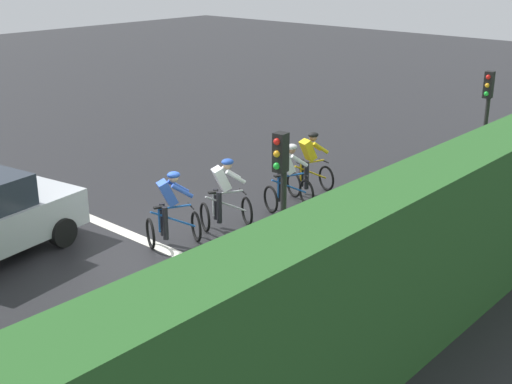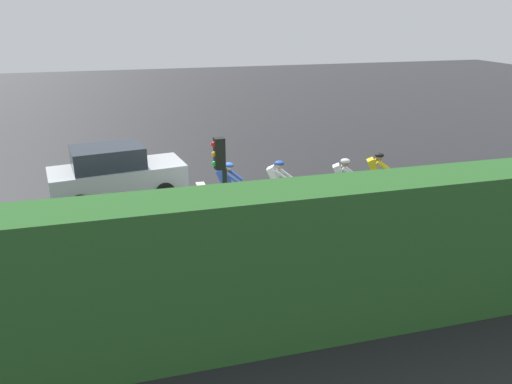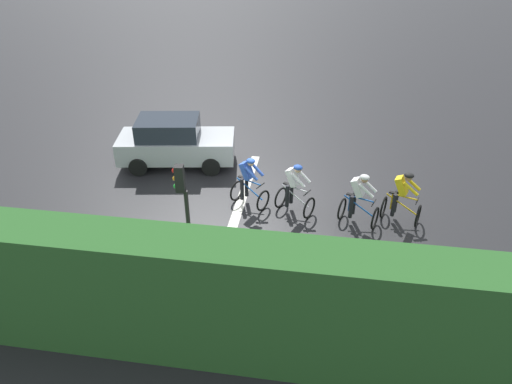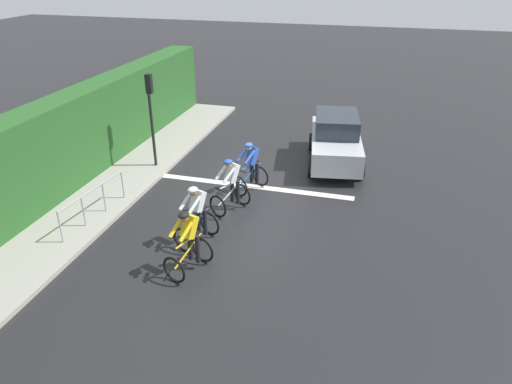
% 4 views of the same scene
% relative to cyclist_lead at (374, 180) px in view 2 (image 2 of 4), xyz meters
% --- Properties ---
extents(ground_plane, '(80.00, 80.00, 0.00)m').
position_rel_cyclist_lead_xyz_m(ground_plane, '(-0.01, -4.80, -0.80)').
color(ground_plane, black).
extents(sidewalk_kerb, '(2.80, 20.36, 0.12)m').
position_rel_cyclist_lead_xyz_m(sidewalk_kerb, '(4.40, -2.80, -0.74)').
color(sidewalk_kerb, '#9E998E').
rests_on(sidewalk_kerb, ground).
extents(stone_wall_low, '(0.44, 20.36, 0.61)m').
position_rel_cyclist_lead_xyz_m(stone_wall_low, '(5.30, -2.80, -0.49)').
color(stone_wall_low, gray).
rests_on(stone_wall_low, ground).
extents(hedge_wall, '(1.10, 20.36, 2.92)m').
position_rel_cyclist_lead_xyz_m(hedge_wall, '(5.60, -2.80, 0.66)').
color(hedge_wall, '#265623').
rests_on(hedge_wall, ground).
extents(road_marking_stop_line, '(7.00, 0.30, 0.01)m').
position_rel_cyclist_lead_xyz_m(road_marking_stop_line, '(-0.01, -4.87, -0.79)').
color(road_marking_stop_line, silver).
rests_on(road_marking_stop_line, ground).
extents(cyclist_lead, '(0.99, 1.24, 1.66)m').
position_rel_cyclist_lead_xyz_m(cyclist_lead, '(0.00, 0.00, 0.00)').
color(cyclist_lead, black).
rests_on(cyclist_lead, ground).
extents(cyclist_second, '(1.02, 1.25, 1.66)m').
position_rel_cyclist_lead_xyz_m(cyclist_second, '(0.29, -1.25, 0.00)').
color(cyclist_second, black).
rests_on(cyclist_second, ground).
extents(cyclist_mid, '(1.09, 1.27, 1.66)m').
position_rel_cyclist_lead_xyz_m(cyclist_mid, '(-0.01, -3.16, 0.00)').
color(cyclist_mid, black).
rests_on(cyclist_mid, ground).
extents(cyclist_fourth, '(1.09, 1.27, 1.66)m').
position_rel_cyclist_lead_xyz_m(cyclist_fourth, '(-0.21, -4.59, 0.00)').
color(cyclist_fourth, black).
rests_on(cyclist_fourth, ground).
extents(car_silver, '(2.36, 4.32, 1.76)m').
position_rel_cyclist_lead_xyz_m(car_silver, '(-2.52, -7.65, 0.08)').
color(car_silver, '#B7BCC1').
rests_on(car_silver, ground).
extents(traffic_light_near_crossing, '(0.22, 0.31, 3.34)m').
position_rel_cyclist_lead_xyz_m(traffic_light_near_crossing, '(3.56, -5.45, 1.43)').
color(traffic_light_near_crossing, black).
rests_on(traffic_light_near_crossing, ground).
extents(pedestrian_railing_kerbside, '(0.32, 2.73, 1.03)m').
position_rel_cyclist_lead_xyz_m(pedestrian_railing_kerbside, '(3.50, -1.46, -0.04)').
color(pedestrian_railing_kerbside, '#999EA3').
rests_on(pedestrian_railing_kerbside, ground).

